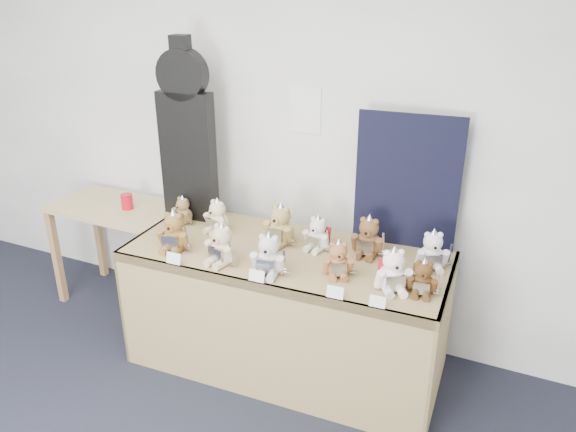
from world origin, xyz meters
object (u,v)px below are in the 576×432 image
at_px(teddy_front_left, 222,246).
at_px(teddy_back_far_left, 183,211).
at_px(teddy_back_right, 368,238).
at_px(teddy_front_centre, 269,256).
at_px(teddy_front_right, 338,260).
at_px(teddy_back_centre_right, 318,235).
at_px(teddy_back_end, 432,252).
at_px(teddy_front_far_left, 174,233).
at_px(display_table, 281,283).
at_px(teddy_back_left, 217,218).
at_px(teddy_back_centre_left, 280,226).
at_px(side_table, 118,221).
at_px(teddy_front_far_right, 393,272).
at_px(red_cup, 127,202).
at_px(guitar_case, 187,134).
at_px(teddy_front_end, 423,279).

xyz_separation_m(teddy_front_left, teddy_back_far_left, (-0.53, 0.38, -0.03)).
distance_m(teddy_front_left, teddy_back_right, 0.86).
relative_size(teddy_front_centre, teddy_front_right, 1.17).
height_order(teddy_back_centre_right, teddy_back_end, teddy_back_end).
bearing_deg(teddy_front_far_left, display_table, 8.13).
xyz_separation_m(display_table, teddy_back_left, (-0.53, 0.16, 0.27)).
relative_size(teddy_front_centre, teddy_back_far_left, 1.31).
distance_m(teddy_back_centre_left, teddy_back_far_left, 0.73).
relative_size(display_table, teddy_back_centre_left, 6.82).
xyz_separation_m(teddy_front_far_left, teddy_back_centre_right, (0.78, 0.37, -0.02)).
bearing_deg(side_table, teddy_front_far_right, -8.41).
height_order(teddy_back_centre_left, teddy_back_centre_right, teddy_back_centre_left).
xyz_separation_m(teddy_front_centre, teddy_back_centre_right, (0.13, 0.40, -0.01)).
bearing_deg(teddy_back_centre_left, teddy_back_left, -167.01).
bearing_deg(teddy_front_far_left, teddy_back_centre_left, 25.29).
xyz_separation_m(side_table, red_cup, (0.12, -0.01, 0.18)).
distance_m(teddy_front_far_left, teddy_front_centre, 0.65).
xyz_separation_m(teddy_back_centre_left, teddy_back_far_left, (-0.73, 0.01, -0.03)).
relative_size(guitar_case, teddy_front_end, 5.52).
distance_m(red_cup, teddy_front_far_right, 2.06).
height_order(teddy_front_centre, teddy_back_centre_left, teddy_back_centre_left).
distance_m(guitar_case, teddy_front_left, 0.87).
distance_m(teddy_front_far_left, teddy_front_far_right, 1.33).
bearing_deg(red_cup, guitar_case, 5.16).
distance_m(display_table, teddy_front_end, 0.89).
xyz_separation_m(teddy_front_left, teddy_front_centre, (0.30, -0.01, 0.00)).
relative_size(red_cup, teddy_front_right, 0.47).
bearing_deg(guitar_case, teddy_back_right, -6.65).
xyz_separation_m(side_table, teddy_front_centre, (1.48, -0.46, 0.25)).
relative_size(teddy_front_centre, teddy_back_right, 1.00).
bearing_deg(side_table, teddy_back_left, -5.46).
bearing_deg(teddy_front_centre, teddy_front_right, 12.77).
bearing_deg(red_cup, teddy_front_centre, -18.24).
height_order(side_table, teddy_front_left, teddy_front_left).
height_order(display_table, teddy_front_centre, teddy_front_centre).
bearing_deg(teddy_front_end, teddy_back_far_left, 164.68).
bearing_deg(teddy_front_far_right, teddy_back_far_left, 139.60).
bearing_deg(teddy_back_left, teddy_front_centre, -19.10).
bearing_deg(teddy_back_centre_left, teddy_front_left, -106.80).
xyz_separation_m(guitar_case, teddy_back_far_left, (0.00, -0.11, -0.51)).
xyz_separation_m(teddy_front_left, teddy_front_right, (0.66, 0.14, -0.02)).
relative_size(red_cup, teddy_front_centre, 0.40).
bearing_deg(teddy_front_end, teddy_back_right, 134.61).
height_order(teddy_front_right, teddy_front_far_right, teddy_front_far_right).
distance_m(teddy_front_left, teddy_back_far_left, 0.65).
xyz_separation_m(teddy_front_far_left, teddy_front_right, (1.01, 0.11, -0.02)).
xyz_separation_m(display_table, red_cup, (-1.34, 0.25, 0.22)).
height_order(teddy_front_left, teddy_front_end, teddy_front_left).
xyz_separation_m(display_table, teddy_back_centre_right, (0.15, 0.20, 0.27)).
bearing_deg(teddy_front_right, teddy_back_right, 52.79).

